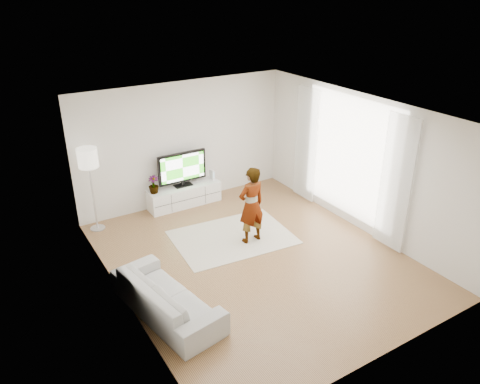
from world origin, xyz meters
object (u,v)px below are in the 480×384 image
sofa (166,297)px  rug (233,237)px  player (251,205)px  media_console (184,195)px  floor_lamp (88,162)px  television (182,168)px

sofa → rug: bearing=-64.4°
player → media_console: bearing=-81.9°
rug → floor_lamp: bearing=140.9°
sofa → television: bearing=-39.1°
floor_lamp → media_console: bearing=1.8°
television → player: 2.25m
media_console → floor_lamp: size_ratio=0.95×
rug → floor_lamp: (-2.22, 1.81, 1.50)m
media_console → rug: (0.17, -1.87, -0.23)m
rug → television: bearing=95.3°
rug → floor_lamp: floor_lamp is taller
television → player: bearing=-79.1°
media_console → player: player is taller
television → media_console: bearing=-90.0°
media_console → player: size_ratio=1.08×
media_console → floor_lamp: bearing=-178.2°
sofa → media_console: bearing=-39.3°
rug → sofa: (-2.07, -1.47, 0.30)m
player → sofa: 2.64m
player → sofa: player is taller
media_console → rug: 1.89m
sofa → floor_lamp: bearing=-7.0°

